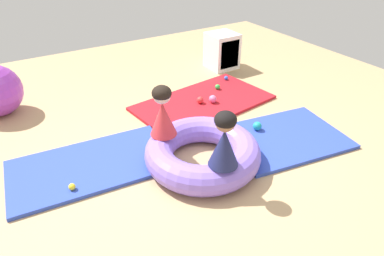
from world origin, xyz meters
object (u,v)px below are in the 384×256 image
object	(u,v)px
child_in_red	(163,111)
play_ball_teal	(257,126)
storage_cube	(223,51)
play_ball_pink	(213,99)
play_ball_red	(200,100)
play_ball_green	(218,87)
play_ball_blue	(226,78)
child_in_navy	(224,140)
play_ball_orange	(161,117)
inflatable_cushion	(203,152)
play_ball_yellow	(72,187)

from	to	relation	value
child_in_red	play_ball_teal	xyz separation A→B (m)	(1.12, -0.14, -0.45)
storage_cube	play_ball_teal	bearing A→B (deg)	-114.34
play_ball_pink	play_ball_teal	bearing A→B (deg)	-86.65
play_ball_red	play_ball_teal	xyz separation A→B (m)	(0.20, -0.90, 0.01)
play_ball_green	play_ball_pink	xyz separation A→B (m)	(-0.29, -0.30, 0.01)
play_ball_blue	play_ball_green	bearing A→B (deg)	-145.96
child_in_navy	play_ball_pink	xyz separation A→B (m)	(0.85, 1.39, -0.45)
play_ball_red	play_ball_pink	size ratio (longest dim) A/B	0.88
child_in_navy	play_ball_blue	xyz separation A→B (m)	(1.44, 1.90, -0.47)
play_ball_red	child_in_navy	bearing A→B (deg)	-115.65
child_in_navy	play_ball_orange	size ratio (longest dim) A/B	5.46
child_in_red	storage_cube	bearing A→B (deg)	-17.10
play_ball_teal	play_ball_orange	xyz separation A→B (m)	(-0.85, 0.76, -0.00)
play_ball_green	play_ball_blue	distance (m)	0.36
play_ball_teal	storage_cube	bearing A→B (deg)	65.66
inflatable_cushion	play_ball_green	xyz separation A→B (m)	(1.09, 1.30, -0.07)
play_ball_teal	storage_cube	world-z (taller)	storage_cube
play_ball_blue	storage_cube	distance (m)	0.63
inflatable_cushion	child_in_red	size ratio (longest dim) A/B	2.21
play_ball_pink	play_ball_blue	bearing A→B (deg)	40.61
play_ball_red	play_ball_teal	world-z (taller)	play_ball_teal
child_in_red	play_ball_yellow	bearing A→B (deg)	125.00
child_in_navy	play_ball_blue	world-z (taller)	child_in_navy
play_ball_red	play_ball_yellow	distance (m)	2.05
child_in_red	child_in_navy	xyz separation A→B (m)	(0.22, -0.71, -0.00)
child_in_red	child_in_navy	world-z (taller)	same
child_in_red	play_ball_yellow	world-z (taller)	child_in_red
inflatable_cushion	play_ball_yellow	xyz separation A→B (m)	(-1.23, 0.25, -0.07)
play_ball_green	play_ball_orange	world-z (taller)	play_ball_orange
child_in_navy	play_ball_blue	distance (m)	2.43
child_in_red	play_ball_green	xyz separation A→B (m)	(1.36, 0.99, -0.46)
child_in_red	play_ball_blue	xyz separation A→B (m)	(1.66, 1.19, -0.47)
child_in_red	play_ball_green	world-z (taller)	child_in_red
inflatable_cushion	storage_cube	distance (m)	2.63
play_ball_blue	inflatable_cushion	bearing A→B (deg)	-132.92
play_ball_yellow	storage_cube	size ratio (longest dim) A/B	0.11
play_ball_green	play_ball_pink	size ratio (longest dim) A/B	0.71
play_ball_red	storage_cube	distance (m)	1.41
inflatable_cushion	play_ball_blue	world-z (taller)	inflatable_cushion
play_ball_teal	play_ball_yellow	xyz separation A→B (m)	(-2.08, 0.09, -0.02)
play_ball_green	play_ball_red	world-z (taller)	play_ball_red
child_in_navy	storage_cube	size ratio (longest dim) A/B	0.93
inflatable_cushion	child_in_red	world-z (taller)	child_in_red
play_ball_pink	play_ball_yellow	xyz separation A→B (m)	(-2.03, -0.74, -0.02)
play_ball_orange	play_ball_yellow	bearing A→B (deg)	-151.35
play_ball_yellow	inflatable_cushion	bearing A→B (deg)	-11.60
inflatable_cushion	play_ball_pink	world-z (taller)	inflatable_cushion
play_ball_green	play_ball_teal	world-z (taller)	play_ball_teal
play_ball_orange	play_ball_blue	xyz separation A→B (m)	(1.39, 0.57, -0.02)
play_ball_teal	play_ball_orange	world-z (taller)	play_ball_teal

